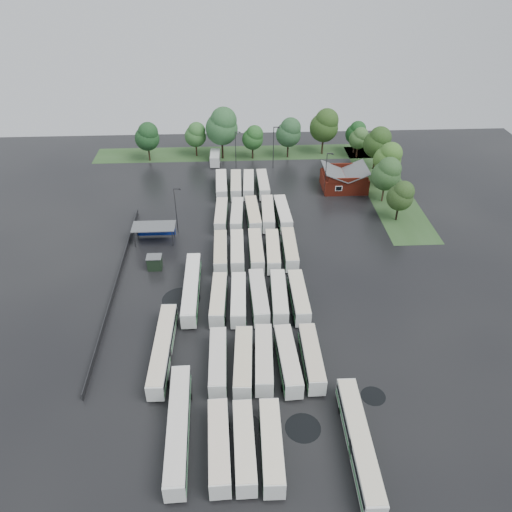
{
  "coord_description": "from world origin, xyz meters",
  "views": [
    {
      "loc": [
        -1.68,
        -61.37,
        52.68
      ],
      "look_at": [
        2.0,
        12.0,
        2.5
      ],
      "focal_mm": 35.0,
      "sensor_mm": 36.0,
      "label": 1
    }
  ],
  "objects_px": {
    "artic_bus_east": "(359,443)",
    "minibus": "(215,158)",
    "artic_bus_west_a": "(178,427)",
    "brick_building": "(344,181)"
  },
  "relations": [
    {
      "from": "artic_bus_east",
      "to": "artic_bus_west_a",
      "type": "bearing_deg",
      "value": 172.12
    },
    {
      "from": "artic_bus_west_a",
      "to": "artic_bus_east",
      "type": "relative_size",
      "value": 1.01
    },
    {
      "from": "artic_bus_west_a",
      "to": "minibus",
      "type": "distance_m",
      "value": 81.48
    },
    {
      "from": "artic_bus_east",
      "to": "minibus",
      "type": "distance_m",
      "value": 86.59
    },
    {
      "from": "artic_bus_east",
      "to": "minibus",
      "type": "bearing_deg",
      "value": 102.88
    },
    {
      "from": "minibus",
      "to": "artic_bus_east",
      "type": "bearing_deg",
      "value": -76.84
    },
    {
      "from": "artic_bus_west_a",
      "to": "brick_building",
      "type": "bearing_deg",
      "value": 61.68
    },
    {
      "from": "minibus",
      "to": "artic_bus_west_a",
      "type": "bearing_deg",
      "value": -91.14
    },
    {
      "from": "brick_building",
      "to": "artic_bus_east",
      "type": "xyz_separation_m",
      "value": [
        -11.84,
        -68.99,
        -0.1
      ]
    },
    {
      "from": "artic_bus_west_a",
      "to": "minibus",
      "type": "xyz_separation_m",
      "value": [
        2.98,
        81.43,
        -0.22
      ]
    }
  ]
}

